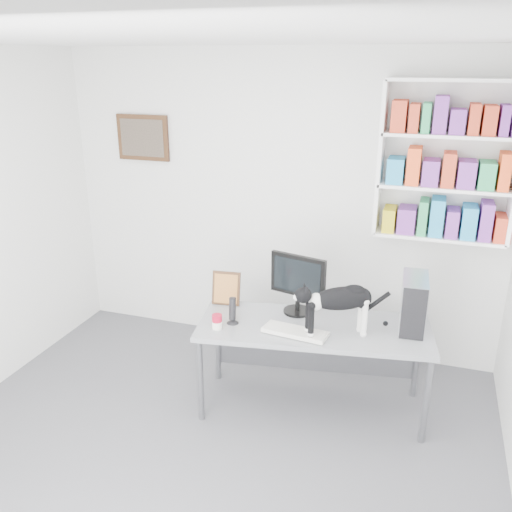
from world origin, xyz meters
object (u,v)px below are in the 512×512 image
Objects in this scene: keyboard at (295,332)px; pc_tower at (413,303)px; bookshelf at (447,162)px; desk at (312,367)px; leaning_print at (226,288)px; monitor at (298,284)px; speaker at (232,310)px; soup_can at (217,322)px; cat at (339,311)px.

pc_tower is (0.79, 0.37, 0.18)m from keyboard.
bookshelf reaches higher than keyboard.
leaning_print reaches higher than desk.
monitor is 2.28× the size of speaker.
pc_tower reaches higher than keyboard.
soup_can is at bearing -167.29° from desk.
desk is 8.06× the size of speaker.
soup_can is 0.89m from cat.
bookshelf is 2.14m from soup_can.
speaker is at bearing 155.16° from cat.
desk is at bearing 65.55° from keyboard.
bookshelf is 4.38× the size of leaning_print.
soup_can is (-0.50, -0.45, -0.19)m from monitor.
speaker is at bearing -127.73° from monitor.
monitor is 4.43× the size of soup_can.
speaker is 0.35m from leaning_print.
speaker is at bearing -174.66° from desk.
desk is 0.92m from leaning_print.
cat is (-0.49, -0.30, -0.00)m from pc_tower.
monitor reaches higher than cat.
soup_can is (-1.49, -1.10, -1.08)m from bookshelf.
pc_tower is (0.86, 0.02, -0.04)m from monitor.
speaker is 0.34× the size of cat.
speaker is at bearing -144.94° from bookshelf.
bookshelf reaches higher than monitor.
desk is 0.77m from speaker.
speaker is 1.95× the size of soup_can.
soup_can reaches higher than desk.
bookshelf is at bearing 75.61° from pc_tower.
cat is (0.30, 0.07, 0.18)m from keyboard.
keyboard is (0.07, -0.35, -0.23)m from monitor.
monitor is at bearing -146.47° from bookshelf.
cat reaches higher than desk.
bookshelf is at bearing 17.15° from leaning_print.
monitor reaches higher than pc_tower.
leaning_print is 0.44× the size of cat.
leaning_print is at bearing 159.68° from desk.
soup_can is at bearing -84.25° from leaning_print.
desk is 4.32× the size of pc_tower.
pc_tower is 1.86× the size of speaker.
desk is 3.68× the size of keyboard.
cat is at bearing -5.18° from speaker.
desk is at bearing -32.11° from monitor.
pc_tower is at bearing 31.65° from keyboard.
speaker is at bearing 55.83° from soup_can.
keyboard is at bearing -129.97° from desk.
keyboard is 4.26× the size of soup_can.
leaning_print is at bearing 136.60° from cat.
bookshelf is at bearing 36.82° from desk.
leaning_print is (-0.66, 0.32, 0.12)m from keyboard.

